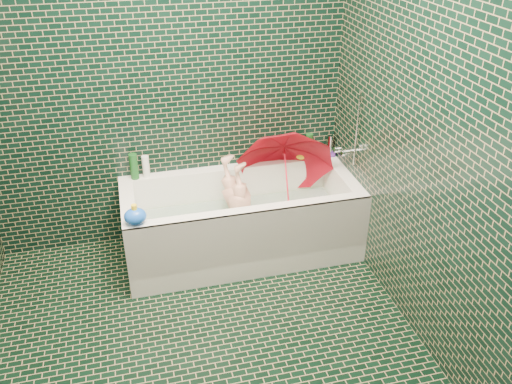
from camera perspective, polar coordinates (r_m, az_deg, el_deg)
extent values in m
plane|color=black|center=(3.36, -5.20, -17.07)|extent=(2.80, 2.80, 0.00)
plane|color=black|center=(3.89, -9.65, 11.44)|extent=(2.80, 0.00, 2.80)
plane|color=black|center=(3.03, 18.69, 4.88)|extent=(0.00, 2.80, 2.80)
cube|color=white|center=(4.14, -1.53, -5.18)|extent=(1.70, 0.75, 0.15)
cube|color=white|center=(4.26, -2.57, 0.29)|extent=(1.70, 0.10, 0.40)
cube|color=white|center=(3.72, -0.45, -4.49)|extent=(1.70, 0.10, 0.40)
cube|color=white|center=(4.21, 9.08, -0.49)|extent=(0.10, 0.55, 0.40)
cube|color=white|center=(3.92, -13.07, -3.42)|extent=(0.10, 0.55, 0.40)
cube|color=white|center=(3.74, -0.30, -5.77)|extent=(1.70, 0.02, 0.55)
cube|color=green|center=(4.10, -1.55, -4.25)|extent=(1.35, 0.47, 0.01)
cube|color=silver|center=(4.02, -1.57, -2.54)|extent=(1.48, 0.53, 0.00)
cylinder|color=silver|center=(4.05, 9.90, 4.21)|extent=(0.14, 0.05, 0.05)
cylinder|color=silver|center=(4.07, 8.53, 4.46)|extent=(0.05, 0.04, 0.04)
cylinder|color=silver|center=(3.87, 10.62, 6.51)|extent=(0.01, 0.01, 0.55)
imported|color=tan|center=(4.04, -1.50, -2.14)|extent=(0.96, 0.58, 0.34)
imported|color=red|center=(4.02, 3.23, 1.64)|extent=(0.98, 1.06, 0.99)
imported|color=white|center=(4.36, 6.64, 3.79)|extent=(0.10, 0.10, 0.23)
imported|color=#45217C|center=(4.35, 7.84, 3.65)|extent=(0.09, 0.09, 0.17)
imported|color=#154A1A|center=(4.34, 7.51, 3.61)|extent=(0.16, 0.16, 0.15)
cylinder|color=#154A1A|center=(4.27, 5.60, 4.81)|extent=(0.07, 0.07, 0.21)
cylinder|color=silver|center=(4.34, 7.77, 4.86)|extent=(0.06, 0.06, 0.18)
cylinder|color=#154A1A|center=(4.05, -12.73, 2.65)|extent=(0.07, 0.07, 0.20)
cylinder|color=white|center=(4.07, -11.52, 2.66)|extent=(0.06, 0.06, 0.17)
ellipsoid|color=yellow|center=(4.27, 4.82, 3.88)|extent=(0.11, 0.10, 0.07)
sphere|color=yellow|center=(4.27, 5.29, 4.51)|extent=(0.05, 0.05, 0.05)
cone|color=orange|center=(4.28, 5.59, 4.53)|extent=(0.02, 0.03, 0.02)
ellipsoid|color=blue|center=(3.52, -12.60, -2.51)|extent=(0.18, 0.16, 0.11)
cylinder|color=yellow|center=(3.48, -12.71, -1.61)|extent=(0.04, 0.04, 0.04)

